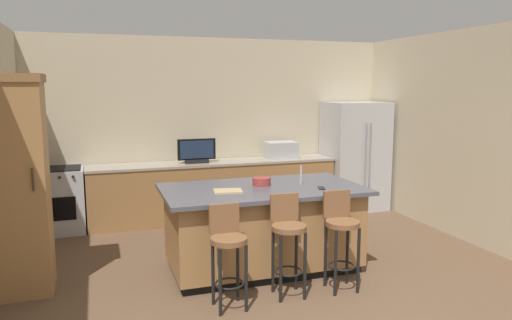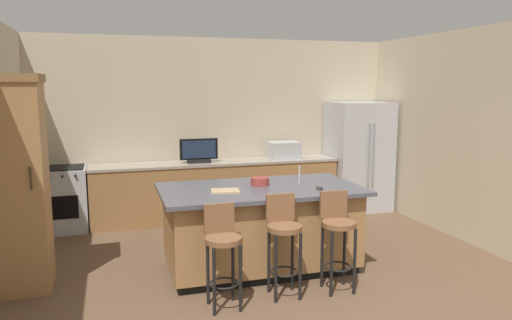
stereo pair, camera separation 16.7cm
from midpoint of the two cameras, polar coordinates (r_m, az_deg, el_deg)
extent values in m
cube|color=beige|center=(7.77, -5.53, 3.86)|extent=(6.13, 0.12, 2.79)
cube|color=beige|center=(7.02, 22.52, 2.72)|extent=(0.12, 4.94, 2.79)
cube|color=#9E7042|center=(7.53, -5.48, -3.69)|extent=(3.76, 0.60, 0.86)
cube|color=#9E9384|center=(7.45, -5.53, -0.31)|extent=(3.79, 0.62, 0.04)
cube|color=black|center=(5.63, -0.11, -12.13)|extent=(1.97, 0.98, 0.09)
cube|color=#9E7042|center=(5.48, -0.11, -7.78)|extent=(2.05, 1.06, 0.80)
cube|color=#4C4C56|center=(5.38, -0.11, -3.46)|extent=(2.21, 1.22, 0.04)
cube|color=#B7BABF|center=(8.22, 10.98, 0.49)|extent=(0.95, 0.77, 1.78)
cylinder|color=gray|center=(7.83, 12.22, 0.70)|extent=(0.02, 0.02, 0.98)
cylinder|color=gray|center=(7.87, 12.73, 0.73)|extent=(0.02, 0.02, 0.98)
cube|color=#B7BABF|center=(7.38, -23.07, -4.48)|extent=(0.76, 0.60, 0.90)
cube|color=black|center=(7.09, -23.24, -5.38)|extent=(0.53, 0.01, 0.32)
cube|color=black|center=(7.29, -23.29, -0.96)|extent=(0.68, 0.50, 0.02)
cylinder|color=black|center=(7.02, -25.50, -2.03)|extent=(0.04, 0.03, 0.04)
cylinder|color=black|center=(7.00, -24.14, -1.97)|extent=(0.04, 0.03, 0.04)
cylinder|color=black|center=(6.99, -22.78, -1.91)|extent=(0.04, 0.03, 0.04)
cylinder|color=black|center=(6.98, -21.41, -1.85)|extent=(0.04, 0.03, 0.04)
cube|color=#9E7042|center=(5.29, -26.94, -2.76)|extent=(0.52, 0.52, 2.16)
cube|color=brown|center=(5.20, -27.74, 8.57)|extent=(0.56, 0.56, 0.08)
cylinder|color=#332819|center=(4.97, -25.71, -2.08)|extent=(0.02, 0.02, 0.22)
cube|color=#B7BABF|center=(7.74, 2.36, 1.19)|extent=(0.48, 0.36, 0.26)
cube|color=black|center=(7.33, -7.64, -0.15)|extent=(0.34, 0.16, 0.05)
cube|color=black|center=(7.31, -7.67, 1.26)|extent=(0.57, 0.05, 0.31)
cube|color=#1E2D47|center=(7.28, -7.63, 1.24)|extent=(0.50, 0.01, 0.27)
cylinder|color=#B2B2B7|center=(7.50, -6.69, 0.80)|extent=(0.02, 0.02, 0.24)
cylinder|color=#B2B2B7|center=(5.51, 4.46, -1.79)|extent=(0.02, 0.02, 0.22)
cylinder|color=brown|center=(4.48, -4.29, -9.40)|extent=(0.34, 0.34, 0.05)
cube|color=brown|center=(4.57, -4.84, -6.87)|extent=(0.29, 0.05, 0.28)
cylinder|color=black|center=(4.46, -5.35, -14.18)|extent=(0.03, 0.03, 0.63)
cylinder|color=black|center=(4.52, -2.26, -13.81)|extent=(0.03, 0.03, 0.63)
cylinder|color=black|center=(4.68, -6.15, -13.06)|extent=(0.03, 0.03, 0.63)
cylinder|color=black|center=(4.74, -3.20, -12.73)|extent=(0.03, 0.03, 0.63)
torus|color=black|center=(4.63, -4.23, -14.33)|extent=(0.28, 0.28, 0.02)
cylinder|color=brown|center=(4.72, 2.90, -7.97)|extent=(0.34, 0.34, 0.05)
cube|color=brown|center=(4.81, 2.35, -5.60)|extent=(0.29, 0.05, 0.28)
cylinder|color=black|center=(4.69, 1.89, -12.72)|extent=(0.03, 0.03, 0.67)
cylinder|color=black|center=(4.76, 4.77, -12.39)|extent=(0.03, 0.03, 0.67)
cylinder|color=black|center=(4.91, 1.02, -11.71)|extent=(0.03, 0.03, 0.67)
cylinder|color=black|center=(4.98, 3.77, -11.43)|extent=(0.03, 0.03, 0.67)
torus|color=black|center=(4.86, 2.86, -12.96)|extent=(0.28, 0.28, 0.02)
cylinder|color=brown|center=(4.92, 9.21, -7.39)|extent=(0.34, 0.34, 0.05)
cube|color=brown|center=(5.01, 8.53, -5.13)|extent=(0.29, 0.05, 0.28)
cylinder|color=black|center=(4.88, 8.38, -11.96)|extent=(0.03, 0.03, 0.67)
cylinder|color=black|center=(4.98, 11.01, -11.60)|extent=(0.03, 0.03, 0.67)
cylinder|color=black|center=(5.09, 7.24, -11.04)|extent=(0.03, 0.03, 0.67)
cylinder|color=black|center=(5.18, 9.78, -10.72)|extent=(0.03, 0.03, 0.67)
torus|color=black|center=(5.06, 9.08, -12.20)|extent=(0.28, 0.28, 0.02)
cylinder|color=#993833|center=(5.47, -0.22, -2.54)|extent=(0.21, 0.21, 0.09)
cube|color=black|center=(5.35, 6.84, -3.30)|extent=(0.11, 0.16, 0.01)
cube|color=tan|center=(5.15, -4.27, -3.68)|extent=(0.33, 0.27, 0.02)
camera|label=1|loc=(0.08, -90.78, -0.12)|focal=33.93mm
camera|label=2|loc=(0.08, 89.22, 0.12)|focal=33.93mm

